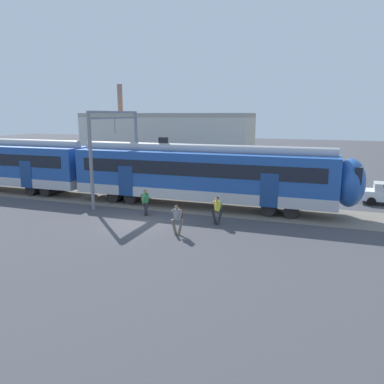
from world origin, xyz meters
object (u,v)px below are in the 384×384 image
pedestrian_yellow (217,208)px  pedestrian_green (145,200)px  pedestrian_grey (178,217)px  commuter_train (94,168)px

pedestrian_yellow → pedestrian_green: bearing=175.2°
pedestrian_grey → pedestrian_yellow: (1.49, 2.52, 0.00)m
pedestrian_grey → pedestrian_yellow: size_ratio=1.00×
pedestrian_grey → commuter_train: bearing=145.8°
commuter_train → pedestrian_yellow: 11.60m
commuter_train → pedestrian_yellow: (10.87, -3.85, -1.26)m
commuter_train → pedestrian_green: bearing=-29.8°
pedestrian_grey → pedestrian_yellow: bearing=59.5°
commuter_train → pedestrian_green: commuter_train is taller
pedestrian_green → pedestrian_yellow: (4.85, -0.41, 0.00)m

